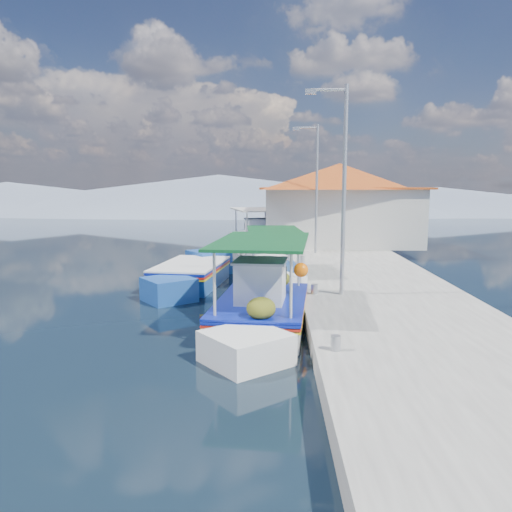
{
  "coord_description": "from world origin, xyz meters",
  "views": [
    {
      "loc": [
        2.57,
        -12.21,
        3.69
      ],
      "look_at": [
        1.98,
        4.32,
        1.3
      ],
      "focal_mm": 34.22,
      "sensor_mm": 36.0,
      "label": 1
    }
  ],
  "objects": [
    {
      "name": "caique_green_canopy",
      "position": [
        2.59,
        5.76,
        0.35
      ],
      "size": [
        2.15,
        6.24,
        2.34
      ],
      "rotation": [
        0.0,
        0.0,
        -0.07
      ],
      "color": "white",
      "rests_on": "ground"
    },
    {
      "name": "harbor_building",
      "position": [
        6.2,
        15.0,
        2.78
      ],
      "size": [
        10.49,
        10.49,
        4.4
      ],
      "color": "silver",
      "rests_on": "quay"
    },
    {
      "name": "lamp_post_far",
      "position": [
        4.51,
        11.0,
        3.85
      ],
      "size": [
        1.21,
        0.14,
        6.0
      ],
      "color": "#A5A8AD",
      "rests_on": "quay"
    },
    {
      "name": "lamp_post_near",
      "position": [
        4.51,
        2.0,
        3.85
      ],
      "size": [
        1.21,
        0.14,
        6.0
      ],
      "color": "#A5A8AD",
      "rests_on": "quay"
    },
    {
      "name": "quay",
      "position": [
        5.9,
        6.0,
        0.25
      ],
      "size": [
        5.0,
        44.0,
        0.5
      ],
      "primitive_type": "cube",
      "color": "#B1AEA5",
      "rests_on": "ground"
    },
    {
      "name": "main_caique",
      "position": [
        2.28,
        0.39,
        0.49
      ],
      "size": [
        2.73,
        7.74,
        2.56
      ],
      "rotation": [
        0.0,
        0.0,
        0.1
      ],
      "color": "white",
      "rests_on": "ground"
    },
    {
      "name": "bollards",
      "position": [
        3.8,
        5.25,
        0.65
      ],
      "size": [
        0.2,
        17.2,
        0.3
      ],
      "color": "#A5A8AD",
      "rests_on": "quay"
    },
    {
      "name": "caique_far",
      "position": [
        1.68,
        14.54,
        0.5
      ],
      "size": [
        3.44,
        7.49,
        2.7
      ],
      "rotation": [
        0.0,
        0.0,
        -0.24
      ],
      "color": "white",
      "rests_on": "ground"
    },
    {
      "name": "ground",
      "position": [
        0.0,
        0.0,
        0.0
      ],
      "size": [
        160.0,
        160.0,
        0.0
      ],
      "primitive_type": "plane",
      "color": "black",
      "rests_on": "ground"
    },
    {
      "name": "mountain_ridge",
      "position": [
        6.54,
        56.0,
        2.04
      ],
      "size": [
        171.4,
        96.0,
        5.5
      ],
      "color": "gray",
      "rests_on": "ground"
    },
    {
      "name": "caique_blue_hull",
      "position": [
        -0.48,
        5.62,
        0.34
      ],
      "size": [
        2.66,
        7.06,
        1.27
      ],
      "rotation": [
        0.0,
        0.0,
        0.12
      ],
      "color": "#194697",
      "rests_on": "ground"
    }
  ]
}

